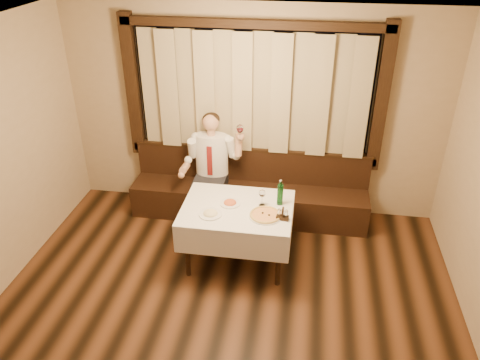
% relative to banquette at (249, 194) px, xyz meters
% --- Properties ---
extents(room, '(5.01, 6.01, 2.81)m').
position_rel_banquette_xyz_m(room, '(-0.00, -1.75, 1.19)').
color(room, black).
rests_on(room, ground).
extents(banquette, '(3.20, 0.61, 0.94)m').
position_rel_banquette_xyz_m(banquette, '(0.00, 0.00, 0.00)').
color(banquette, black).
rests_on(banquette, ground).
extents(dining_table, '(1.27, 0.97, 0.76)m').
position_rel_banquette_xyz_m(dining_table, '(0.00, -1.02, 0.34)').
color(dining_table, black).
rests_on(dining_table, ground).
extents(pizza, '(0.37, 0.37, 0.04)m').
position_rel_banquette_xyz_m(pizza, '(0.34, -1.16, 0.46)').
color(pizza, white).
rests_on(pizza, dining_table).
extents(pasta_red, '(0.24, 0.24, 0.08)m').
position_rel_banquette_xyz_m(pasta_red, '(-0.09, -0.97, 0.48)').
color(pasta_red, white).
rests_on(pasta_red, dining_table).
extents(pasta_cream, '(0.26, 0.26, 0.09)m').
position_rel_banquette_xyz_m(pasta_cream, '(-0.27, -1.23, 0.48)').
color(pasta_cream, white).
rests_on(pasta_cream, dining_table).
extents(green_bottle, '(0.07, 0.07, 0.32)m').
position_rel_banquette_xyz_m(green_bottle, '(0.47, -0.88, 0.58)').
color(green_bottle, '#0F4819').
rests_on(green_bottle, dining_table).
extents(table_wine_glass, '(0.08, 0.08, 0.21)m').
position_rel_banquette_xyz_m(table_wine_glass, '(0.27, -0.94, 0.60)').
color(table_wine_glass, white).
rests_on(table_wine_glass, dining_table).
extents(cruet_caddy, '(0.14, 0.08, 0.15)m').
position_rel_banquette_xyz_m(cruet_caddy, '(0.53, -1.19, 0.50)').
color(cruet_caddy, black).
rests_on(cruet_caddy, dining_table).
extents(seated_man, '(0.82, 0.61, 1.47)m').
position_rel_banquette_xyz_m(seated_man, '(-0.50, -0.09, 0.54)').
color(seated_man, black).
rests_on(seated_man, ground).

